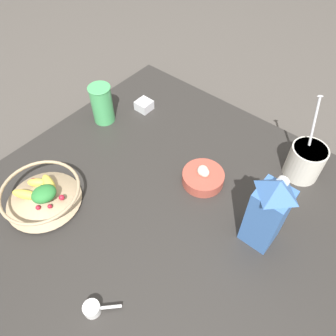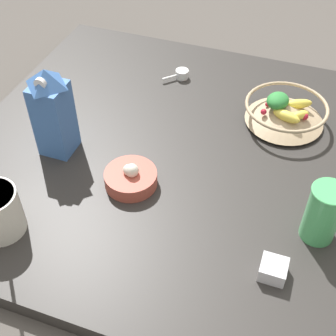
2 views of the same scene
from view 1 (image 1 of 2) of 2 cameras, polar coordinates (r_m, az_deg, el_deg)
The scene contains 9 objects.
ground_plane at distance 1.05m, azimuth -0.99°, elevation -8.20°, with size 6.00×6.00×0.00m, color #4C4742.
countertop at distance 1.03m, azimuth -1.00°, elevation -7.51°, with size 1.11×1.11×0.05m.
fruit_bowl at distance 1.06m, azimuth -21.13°, elevation -4.37°, with size 0.24×0.24×0.09m.
milk_carton at distance 0.89m, azimuth 17.01°, elevation -7.24°, with size 0.09×0.09×0.26m.
yogurt_tub at distance 1.13m, azimuth 22.85°, elevation 1.28°, with size 0.11×0.11×0.27m.
drinking_cup at distance 1.25m, azimuth -11.44°, elevation 10.98°, with size 0.08×0.08×0.15m.
spice_jar at distance 1.32m, azimuth -4.18°, elevation 10.78°, with size 0.06×0.06×0.04m.
measuring_scoop at distance 0.89m, azimuth -12.92°, elevation -22.78°, with size 0.08×0.08×0.03m.
garlic_bowl at distance 1.06m, azimuth 6.12°, elevation -1.59°, with size 0.14×0.14×0.07m.
Camera 1 is at (-0.37, 0.42, 0.89)m, focal length 35.00 mm.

